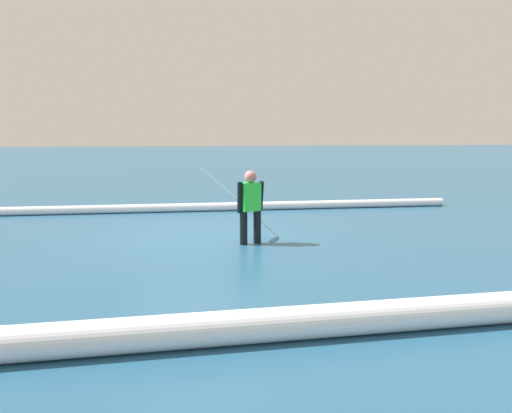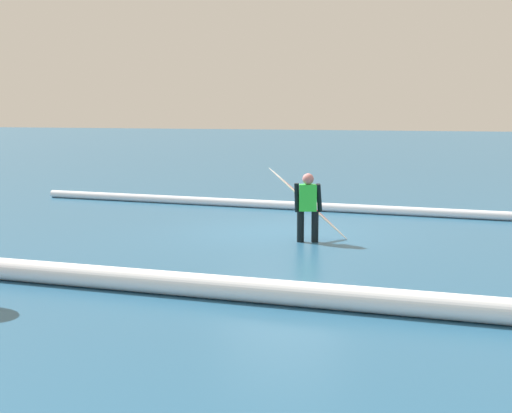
% 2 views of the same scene
% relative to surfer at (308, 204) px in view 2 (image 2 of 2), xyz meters
% --- Properties ---
extents(ground_plane, '(178.34, 178.34, 0.00)m').
position_rel_surfer_xyz_m(ground_plane, '(0.84, -0.93, -0.75)').
color(ground_plane, '#24577B').
extents(surfer, '(0.50, 0.33, 1.34)m').
position_rel_surfer_xyz_m(surfer, '(0.00, 0.00, 0.00)').
color(surfer, black).
rests_on(surfer, ground_plane).
extents(surfboard, '(1.64, 0.53, 1.45)m').
position_rel_surfer_xyz_m(surfboard, '(0.13, -0.41, -0.04)').
color(surfboard, white).
rests_on(surfboard, ground_plane).
extents(wave_crest_foreground, '(15.59, 0.42, 0.22)m').
position_rel_surfer_xyz_m(wave_crest_foreground, '(1.57, -4.49, -0.64)').
color(wave_crest_foreground, white).
rests_on(wave_crest_foreground, ground_plane).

